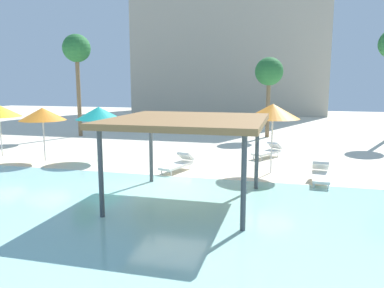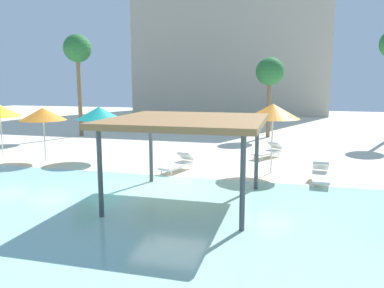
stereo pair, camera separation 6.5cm
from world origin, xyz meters
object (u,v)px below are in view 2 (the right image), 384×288
at_px(beach_umbrella_orange_0, 273,111).
at_px(palm_tree_0, 270,73).
at_px(shade_pavilion, 187,123).
at_px(lounge_chair_1, 268,151).
at_px(beach_umbrella_yellow_1, 0,111).
at_px(palm_tree_2, 78,51).
at_px(lounge_chair_2, 321,175).
at_px(lounge_chair_0, 178,163).
at_px(beach_umbrella_orange_5, 43,114).
at_px(beach_umbrella_teal_2, 99,113).

bearing_deg(beach_umbrella_orange_0, palm_tree_0, 94.11).
height_order(shade_pavilion, lounge_chair_1, shade_pavilion).
bearing_deg(palm_tree_0, beach_umbrella_yellow_1, -141.01).
bearing_deg(palm_tree_2, palm_tree_0, 11.83).
bearing_deg(lounge_chair_1, lounge_chair_2, 56.62).
xyz_separation_m(beach_umbrella_yellow_1, palm_tree_0, (12.82, 10.37, 2.04)).
bearing_deg(lounge_chair_1, lounge_chair_0, -11.25).
bearing_deg(beach_umbrella_orange_5, lounge_chair_2, -4.42).
bearing_deg(lounge_chair_0, beach_umbrella_orange_5, -76.46).
bearing_deg(beach_umbrella_teal_2, beach_umbrella_orange_5, -160.85).
xyz_separation_m(beach_umbrella_yellow_1, lounge_chair_1, (13.28, 3.08, -2.01)).
height_order(beach_umbrella_orange_5, palm_tree_0, palm_tree_0).
bearing_deg(lounge_chair_2, beach_umbrella_orange_5, -91.73).
bearing_deg(lounge_chair_0, beach_umbrella_teal_2, -89.41).
relative_size(beach_umbrella_yellow_1, lounge_chair_1, 1.36).
distance_m(beach_umbrella_orange_5, palm_tree_2, 9.35).
height_order(beach_umbrella_yellow_1, palm_tree_0, palm_tree_0).
height_order(beach_umbrella_teal_2, palm_tree_2, palm_tree_2).
xyz_separation_m(shade_pavilion, beach_umbrella_yellow_1, (-11.23, 4.91, -0.20)).
relative_size(beach_umbrella_teal_2, lounge_chair_1, 1.34).
relative_size(beach_umbrella_orange_0, beach_umbrella_teal_2, 1.11).
xyz_separation_m(beach_umbrella_teal_2, lounge_chair_0, (4.38, -1.31, -1.97)).
bearing_deg(beach_umbrella_yellow_1, lounge_chair_1, 13.05).
height_order(beach_umbrella_orange_5, lounge_chair_0, beach_umbrella_orange_5).
relative_size(shade_pavilion, beach_umbrella_teal_2, 1.78).
bearing_deg(palm_tree_0, shade_pavilion, -95.94).
relative_size(beach_umbrella_orange_5, palm_tree_0, 0.47).
bearing_deg(shade_pavilion, beach_umbrella_orange_0, 63.18).
bearing_deg(shade_pavilion, lounge_chair_0, 110.55).
bearing_deg(palm_tree_0, beach_umbrella_orange_5, -132.64).
distance_m(lounge_chair_0, lounge_chair_1, 5.33).
distance_m(beach_umbrella_teal_2, beach_umbrella_orange_5, 2.64).
distance_m(beach_umbrella_yellow_1, palm_tree_2, 8.45).
bearing_deg(beach_umbrella_yellow_1, beach_umbrella_orange_0, -1.05).
xyz_separation_m(shade_pavilion, lounge_chair_1, (2.06, 7.99, -2.20)).
distance_m(beach_umbrella_orange_0, palm_tree_2, 16.10).
relative_size(beach_umbrella_orange_0, beach_umbrella_orange_5, 1.13).
bearing_deg(beach_umbrella_teal_2, lounge_chair_1, 18.53).
xyz_separation_m(beach_umbrella_orange_5, lounge_chair_1, (10.43, 3.52, -1.94)).
bearing_deg(lounge_chair_2, lounge_chair_1, -151.31).
bearing_deg(lounge_chair_1, palm_tree_2, -78.42).
relative_size(shade_pavilion, palm_tree_0, 0.85).
distance_m(beach_umbrella_yellow_1, beach_umbrella_teal_2, 5.36).
bearing_deg(lounge_chair_1, shade_pavilion, 16.19).
xyz_separation_m(shade_pavilion, lounge_chair_2, (4.25, 3.48, -2.20)).
distance_m(beach_umbrella_teal_2, lounge_chair_1, 8.60).
xyz_separation_m(beach_umbrella_teal_2, lounge_chair_2, (10.13, -1.84, -1.97)).
height_order(beach_umbrella_yellow_1, lounge_chair_0, beach_umbrella_yellow_1).
distance_m(beach_umbrella_orange_0, beach_umbrella_teal_2, 8.27).
distance_m(shade_pavilion, lounge_chair_1, 8.54).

